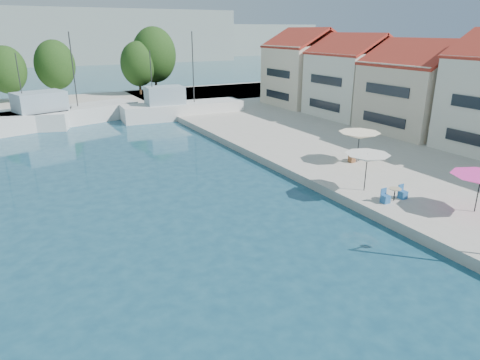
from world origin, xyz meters
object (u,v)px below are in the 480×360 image
umbrella_white (367,158)px  umbrella_cream (359,135)px  trawler_03 (61,115)px  trawler_04 (180,109)px

umbrella_white → umbrella_cream: 6.08m
trawler_03 → umbrella_cream: bearing=-74.5°
trawler_04 → umbrella_cream: trawler_04 is taller
trawler_03 → umbrella_white: (13.63, -32.62, 1.61)m
trawler_03 → umbrella_cream: trawler_03 is taller
trawler_04 → umbrella_white: 29.94m
trawler_04 → umbrella_cream: 25.60m
umbrella_white → trawler_04: bearing=91.3°
trawler_04 → trawler_03: bearing=172.1°
trawler_03 → umbrella_cream: (17.45, -27.88, 1.57)m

